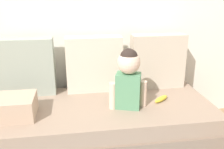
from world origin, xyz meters
TOP-DOWN VIEW (x-y plane):
  - ground_plane at (0.00, 0.00)m, footprint 12.00×12.00m
  - couch at (0.00, 0.00)m, footprint 1.90×0.83m
  - throw_pillow_left at (-0.59, 0.32)m, footprint 0.49×0.16m
  - throw_pillow_center at (0.00, 0.32)m, footprint 0.49×0.16m
  - throw_pillow_right at (0.59, 0.32)m, footprint 0.49×0.16m
  - toddler at (0.23, -0.08)m, footprint 0.30×0.18m
  - banana at (0.52, -0.02)m, footprint 0.16×0.14m
  - folded_blanket at (-0.67, -0.10)m, footprint 0.40×0.28m

SIDE VIEW (x-z plane):
  - ground_plane at x=0.00m, z-range 0.00..0.00m
  - couch at x=0.00m, z-range 0.00..0.39m
  - banana at x=0.52m, z-range 0.39..0.43m
  - folded_blanket at x=-0.67m, z-range 0.39..0.55m
  - throw_pillow_center at x=0.00m, z-range 0.39..0.89m
  - throw_pillow_left at x=-0.59m, z-range 0.39..0.89m
  - throw_pillow_right at x=0.59m, z-range 0.39..0.89m
  - toddler at x=0.23m, z-range 0.41..0.89m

